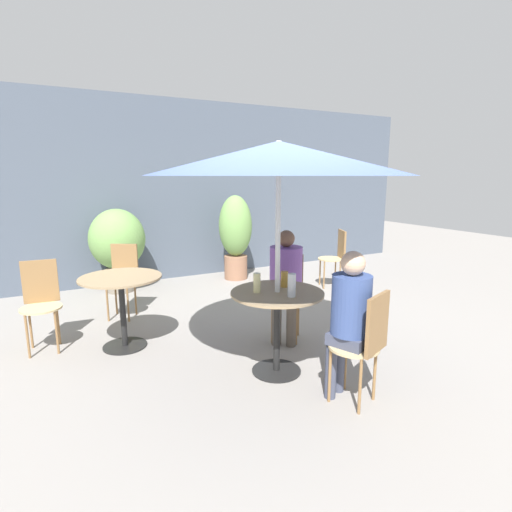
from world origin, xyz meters
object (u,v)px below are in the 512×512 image
object	(u,v)px
beer_glass_1	(284,279)
beer_glass_0	(292,285)
bistro_chair_4	(41,297)
seated_person_0	(349,312)
cafe_table_far	(122,293)
bistro_chair_3	(123,274)
seated_person_1	(286,277)
bistro_chair_2	(336,253)
beer_glass_2	(257,283)
umbrella	(279,159)
potted_plant_0	(117,243)
bistro_chair_0	(366,339)
bistro_chair_1	(287,288)
potted_plant_1	(235,233)
cafe_table_near	(277,311)

from	to	relation	value
beer_glass_1	beer_glass_0	bearing A→B (deg)	-110.36
bistro_chair_4	seated_person_0	size ratio (longest dim) A/B	0.76
cafe_table_far	bistro_chair_4	distance (m)	0.82
bistro_chair_3	seated_person_1	xyz separation A→B (m)	(1.37, -1.64, 0.17)
bistro_chair_2	bistro_chair_3	size ratio (longest dim) A/B	1.00
bistro_chair_2	bistro_chair_4	xyz separation A→B (m)	(-4.15, -0.45, 0.00)
cafe_table_far	bistro_chair_2	distance (m)	3.51
bistro_chair_3	beer_glass_1	size ratio (longest dim) A/B	6.24
bistro_chair_4	beer_glass_0	xyz separation A→B (m)	(1.89, -1.74, 0.30)
bistro_chair_3	bistro_chair_4	size ratio (longest dim) A/B	1.00
cafe_table_far	bistro_chair_2	xyz separation A→B (m)	(3.42, 0.81, -0.03)
bistro_chair_3	seated_person_0	bearing A→B (deg)	-35.67
beer_glass_2	umbrella	xyz separation A→B (m)	(0.16, -0.07, 1.05)
potted_plant_0	bistro_chair_0	bearing A→B (deg)	-74.77
seated_person_1	potted_plant_0	xyz separation A→B (m)	(-1.24, 2.82, 0.04)
cafe_table_far	beer_glass_1	xyz separation A→B (m)	(1.27, -1.09, 0.25)
cafe_table_far	bistro_chair_3	size ratio (longest dim) A/B	0.90
seated_person_0	potted_plant_0	xyz separation A→B (m)	(-1.07, 4.00, 0.03)
bistro_chair_1	bistro_chair_3	world-z (taller)	same
seated_person_0	beer_glass_0	world-z (taller)	seated_person_0
beer_glass_2	potted_plant_1	xyz separation A→B (m)	(1.26, 3.15, -0.04)
seated_person_0	potted_plant_1	bearing A→B (deg)	-124.05
bistro_chair_3	potted_plant_1	size ratio (longest dim) A/B	0.64
bistro_chair_3	bistro_chair_4	bearing A→B (deg)	-114.44
bistro_chair_1	bistro_chair_3	bearing A→B (deg)	171.94
bistro_chair_2	bistro_chair_3	world-z (taller)	same
beer_glass_0	umbrella	xyz separation A→B (m)	(-0.04, 0.18, 1.04)
bistro_chair_0	potted_plant_0	distance (m)	4.29
cafe_table_far	potted_plant_1	size ratio (longest dim) A/B	0.57
cafe_table_far	bistro_chair_0	distance (m)	2.45
bistro_chair_0	seated_person_1	size ratio (longest dim) A/B	0.76
seated_person_0	umbrella	world-z (taller)	umbrella
beer_glass_2	umbrella	size ratio (longest dim) A/B	0.08
potted_plant_1	bistro_chair_4	bearing A→B (deg)	-150.67
umbrella	beer_glass_0	bearing A→B (deg)	-78.67
cafe_table_near	potted_plant_1	bearing A→B (deg)	71.26
bistro_chair_0	bistro_chair_1	bearing A→B (deg)	-120.00
beer_glass_2	umbrella	distance (m)	1.07
bistro_chair_3	seated_person_1	distance (m)	2.15
bistro_chair_1	cafe_table_near	bearing A→B (deg)	-90.00
bistro_chair_2	beer_glass_2	size ratio (longest dim) A/B	5.30
bistro_chair_1	umbrella	distance (m)	1.58
cafe_table_near	bistro_chair_2	distance (m)	3.05
bistro_chair_0	beer_glass_2	distance (m)	1.02
beer_glass_0	potted_plant_1	xyz separation A→B (m)	(1.06, 3.40, -0.05)
bistro_chair_2	beer_glass_0	world-z (taller)	beer_glass_0
seated_person_0	beer_glass_2	bearing A→B (deg)	-81.42
bistro_chair_3	seated_person_0	size ratio (longest dim) A/B	0.76
seated_person_1	seated_person_0	bearing A→B (deg)	-59.95
bistro_chair_1	bistro_chair_4	bearing A→B (deg)	-162.77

